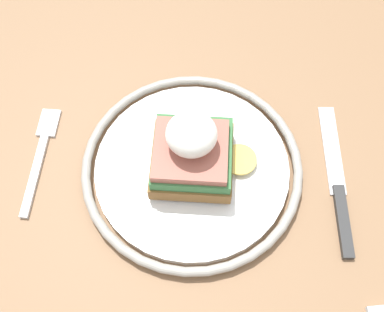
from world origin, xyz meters
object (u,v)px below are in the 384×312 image
(fork, at_px, (40,154))
(sandwich, at_px, (192,151))
(knife, at_px, (338,190))
(plate, at_px, (192,167))

(fork, bearing_deg, sandwich, -2.73)
(sandwich, distance_m, knife, 0.17)
(fork, xyz_separation_m, knife, (0.33, -0.02, 0.00))
(plate, bearing_deg, fork, 177.22)
(plate, relative_size, knife, 1.32)
(sandwich, height_order, fork, sandwich)
(plate, distance_m, fork, 0.17)
(plate, distance_m, knife, 0.16)
(knife, bearing_deg, plate, 174.91)
(plate, xyz_separation_m, fork, (-0.17, 0.01, -0.01))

